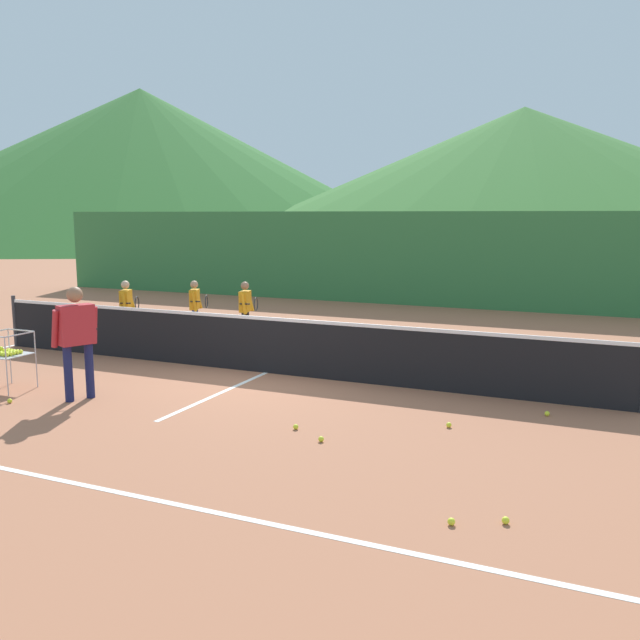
# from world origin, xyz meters

# --- Properties ---
(ground_plane) EXTENTS (120.00, 120.00, 0.00)m
(ground_plane) POSITION_xyz_m (0.00, 0.00, 0.00)
(ground_plane) COLOR #A86647
(line_baseline_near) EXTENTS (11.92, 0.08, 0.01)m
(line_baseline_near) POSITION_xyz_m (0.00, -5.04, 0.00)
(line_baseline_near) COLOR white
(line_baseline_near) RESTS_ON ground
(line_baseline_far) EXTENTS (11.92, 0.08, 0.01)m
(line_baseline_far) POSITION_xyz_m (0.00, 4.66, 0.00)
(line_baseline_far) COLOR white
(line_baseline_far) RESTS_ON ground
(line_sideline_west) EXTENTS (0.08, 9.71, 0.01)m
(line_sideline_west) POSITION_xyz_m (-5.96, 0.00, 0.00)
(line_sideline_west) COLOR white
(line_sideline_west) RESTS_ON ground
(line_service_center) EXTENTS (0.08, 6.07, 0.01)m
(line_service_center) POSITION_xyz_m (0.00, 0.00, 0.00)
(line_service_center) COLOR white
(line_service_center) RESTS_ON ground
(tennis_net) EXTENTS (11.78, 0.08, 1.05)m
(tennis_net) POSITION_xyz_m (0.00, 0.00, 0.50)
(tennis_net) COLOR #333338
(tennis_net) RESTS_ON ground
(instructor) EXTENTS (0.50, 0.83, 1.67)m
(instructor) POSITION_xyz_m (-1.70, -2.59, 1.00)
(instructor) COLOR #191E4C
(instructor) RESTS_ON ground
(student_0) EXTENTS (0.58, 0.53, 1.29)m
(student_0) POSITION_xyz_m (-4.17, 1.46, 0.78)
(student_0) COLOR black
(student_0) RESTS_ON ground
(student_1) EXTENTS (0.58, 0.52, 1.25)m
(student_1) POSITION_xyz_m (-3.07, 2.42, 0.75)
(student_1) COLOR navy
(student_1) RESTS_ON ground
(student_2) EXTENTS (0.52, 0.56, 1.28)m
(student_2) POSITION_xyz_m (-1.81, 2.45, 0.77)
(student_2) COLOR black
(student_2) RESTS_ON ground
(ball_cart) EXTENTS (0.58, 0.58, 0.90)m
(ball_cart) POSITION_xyz_m (-3.12, -2.60, 0.58)
(ball_cart) COLOR #B7B7BC
(ball_cart) RESTS_ON ground
(tennis_ball_1) EXTENTS (0.07, 0.07, 0.07)m
(tennis_ball_1) POSITION_xyz_m (1.82, -2.57, 0.03)
(tennis_ball_1) COLOR yellow
(tennis_ball_1) RESTS_ON ground
(tennis_ball_2) EXTENTS (0.07, 0.07, 0.07)m
(tennis_ball_2) POSITION_xyz_m (4.67, -0.68, 0.03)
(tennis_ball_2) COLOR yellow
(tennis_ball_2) RESTS_ON ground
(tennis_ball_3) EXTENTS (0.07, 0.07, 0.07)m
(tennis_ball_3) POSITION_xyz_m (-2.48, -3.17, 0.03)
(tennis_ball_3) COLOR yellow
(tennis_ball_3) RESTS_ON ground
(tennis_ball_4) EXTENTS (0.07, 0.07, 0.07)m
(tennis_ball_4) POSITION_xyz_m (3.58, -1.71, 0.03)
(tennis_ball_4) COLOR yellow
(tennis_ball_4) RESTS_ON ground
(tennis_ball_5) EXTENTS (0.07, 0.07, 0.07)m
(tennis_ball_5) POSITION_xyz_m (4.23, -4.42, 0.03)
(tennis_ball_5) COLOR yellow
(tennis_ball_5) RESTS_ON ground
(tennis_ball_6) EXTENTS (0.07, 0.07, 0.07)m
(tennis_ball_6) POSITION_xyz_m (4.67, -4.20, 0.03)
(tennis_ball_6) COLOR yellow
(tennis_ball_6) RESTS_ON ground
(tennis_ball_8) EXTENTS (0.07, 0.07, 0.07)m
(tennis_ball_8) POSITION_xyz_m (2.30, -2.87, 0.03)
(tennis_ball_8) COLOR yellow
(tennis_ball_8) RESTS_ON ground
(windscreen_fence) EXTENTS (26.23, 0.08, 2.78)m
(windscreen_fence) POSITION_xyz_m (0.00, 9.41, 1.39)
(windscreen_fence) COLOR #33753D
(windscreen_fence) RESTS_ON ground
(hill_0) EXTENTS (54.39, 54.39, 11.38)m
(hill_0) POSITION_xyz_m (-2.42, 49.09, 5.69)
(hill_0) COLOR #38702D
(hill_0) RESTS_ON ground
(hill_1) EXTENTS (59.24, 59.24, 15.14)m
(hill_1) POSITION_xyz_m (-39.60, 46.99, 7.57)
(hill_1) COLOR #2D6628
(hill_1) RESTS_ON ground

